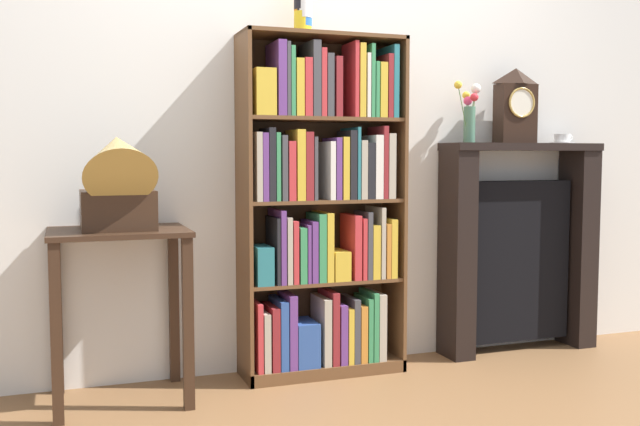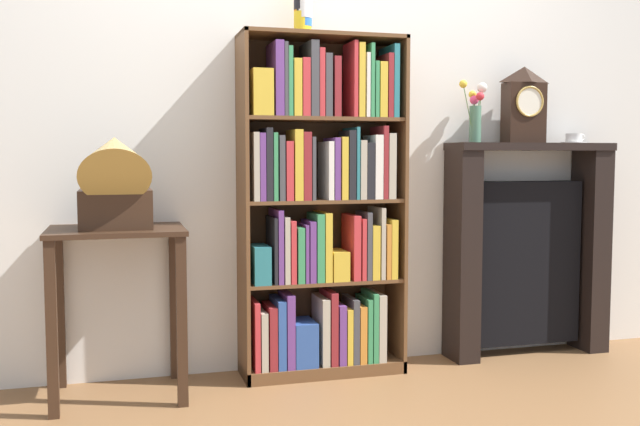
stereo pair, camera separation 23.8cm
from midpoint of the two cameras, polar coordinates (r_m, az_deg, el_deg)
name	(u,v)px [view 1 (the left image)]	position (r m, az deg, el deg)	size (l,w,h in m)	color
ground_plane	(331,382)	(3.55, -1.12, -13.23)	(7.42, 6.40, 0.02)	brown
wall_back	(328,112)	(3.71, -1.25, 8.04)	(4.42, 0.08, 2.60)	silver
bookshelf	(321,216)	(3.50, -1.85, -0.26)	(0.80, 0.28, 1.65)	brown
cup_stack	(303,7)	(3.56, -3.35, 16.01)	(0.09, 0.09, 0.26)	yellow
side_table_left	(119,274)	(3.28, -17.64, -4.61)	(0.59, 0.48, 0.76)	#382316
gramophone	(118,178)	(3.18, -17.79, 2.66)	(0.31, 0.45, 0.51)	#382316
fireplace_mantel	(517,249)	(4.08, 13.78, -2.80)	(0.90, 0.24, 1.14)	black
mantel_clock	(516,106)	(4.01, 13.61, 8.27)	(0.21, 0.12, 0.40)	black
flower_vase	(469,112)	(3.87, 10.03, 7.86)	(0.16, 0.12, 0.32)	#4C7A60
teacup_with_saucer	(562,139)	(4.19, 17.12, 5.60)	(0.14, 0.14, 0.05)	white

